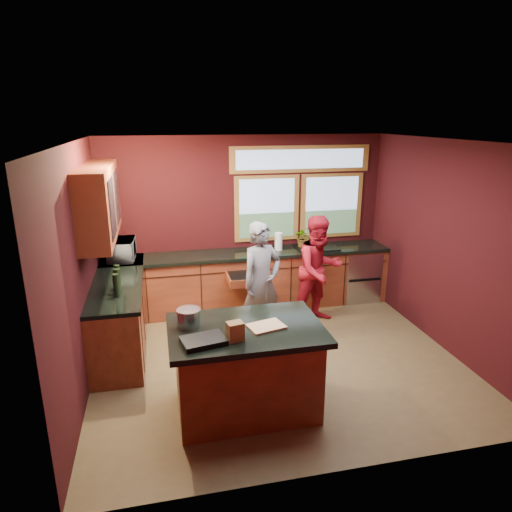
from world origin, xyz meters
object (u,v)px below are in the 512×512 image
object	(u,v)px
person_grey	(262,283)
cutting_board	(266,326)
person_red	(319,270)
island	(246,368)
stock_pot	(189,318)

from	to	relation	value
person_grey	cutting_board	xyz separation A→B (m)	(-0.32, -1.56, 0.13)
person_grey	cutting_board	world-z (taller)	person_grey
person_red	cutting_board	size ratio (longest dim) A/B	4.62
island	person_red	size ratio (longest dim) A/B	0.96
person_red	stock_pot	distance (m)	2.68
person_grey	cutting_board	size ratio (longest dim) A/B	4.74
person_grey	person_red	size ratio (longest dim) A/B	1.02
island	cutting_board	world-z (taller)	cutting_board
person_grey	cutting_board	distance (m)	1.60
cutting_board	stock_pot	size ratio (longest dim) A/B	1.46
person_red	person_grey	bearing A→B (deg)	-173.42
island	cutting_board	bearing A→B (deg)	-14.04
island	person_red	world-z (taller)	person_red
person_red	cutting_board	bearing A→B (deg)	-138.50
island	cutting_board	size ratio (longest dim) A/B	4.43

